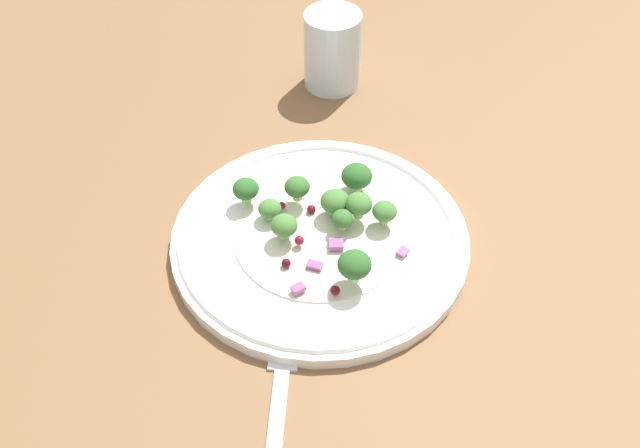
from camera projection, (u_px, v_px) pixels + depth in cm
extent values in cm
cube|color=brown|center=(320.00, 232.00, 72.14)|extent=(180.00, 180.00, 2.00)
cylinder|color=white|center=(320.00, 240.00, 69.26)|extent=(27.21, 27.21, 1.20)
torus|color=white|center=(320.00, 235.00, 68.83)|extent=(26.04, 26.04, 1.00)
cylinder|color=white|center=(320.00, 235.00, 68.76)|extent=(15.78, 15.78, 0.20)
cylinder|color=#ADD18E|center=(356.00, 186.00, 72.33)|extent=(1.10, 1.10, 1.10)
ellipsoid|color=#2D6028|center=(357.00, 176.00, 71.38)|extent=(2.95, 2.95, 2.21)
cylinder|color=#8EB77A|center=(335.00, 211.00, 69.97)|extent=(1.01, 1.01, 1.01)
ellipsoid|color=#477A38|center=(335.00, 201.00, 69.10)|extent=(2.70, 2.70, 2.03)
cylinder|color=#ADD18E|center=(297.00, 195.00, 70.76)|extent=(0.89, 0.89, 0.89)
ellipsoid|color=#386B2D|center=(297.00, 187.00, 70.00)|extent=(2.37, 2.37, 1.78)
cylinder|color=#ADD18E|center=(358.00, 212.00, 69.20)|extent=(0.93, 0.93, 0.93)
ellipsoid|color=#477A38|center=(359.00, 204.00, 68.41)|extent=(2.47, 2.47, 1.85)
cylinder|color=#8EB77A|center=(342.00, 225.00, 68.39)|extent=(0.74, 0.74, 0.74)
ellipsoid|color=#386B2D|center=(342.00, 219.00, 67.76)|extent=(1.96, 1.96, 1.47)
cylinder|color=#8EB77A|center=(270.00, 216.00, 69.86)|extent=(0.80, 0.80, 0.80)
ellipsoid|color=#477A38|center=(270.00, 209.00, 69.17)|extent=(2.14, 2.14, 1.61)
cylinder|color=#9EC684|center=(354.00, 275.00, 63.88)|extent=(1.08, 1.08, 1.08)
ellipsoid|color=#2D6028|center=(355.00, 264.00, 62.95)|extent=(2.89, 2.89, 2.17)
cylinder|color=#9EC684|center=(247.00, 197.00, 71.03)|extent=(0.93, 0.93, 0.93)
ellipsoid|color=#2D6028|center=(246.00, 189.00, 70.23)|extent=(2.47, 2.47, 1.86)
cylinder|color=#8EB77A|center=(285.00, 234.00, 67.71)|extent=(0.91, 0.91, 0.91)
ellipsoid|color=#477A38|center=(284.00, 225.00, 66.93)|extent=(2.41, 2.41, 1.81)
cylinder|color=#8EB77A|center=(384.00, 219.00, 68.98)|extent=(0.85, 0.85, 0.85)
ellipsoid|color=#477A38|center=(385.00, 211.00, 68.25)|extent=(2.26, 2.26, 1.69)
sphere|color=maroon|center=(298.00, 240.00, 67.16)|extent=(0.86, 0.86, 0.86)
sphere|color=#4C0A14|center=(335.00, 290.00, 63.19)|extent=(0.84, 0.84, 0.84)
sphere|color=maroon|center=(311.00, 210.00, 70.31)|extent=(0.84, 0.84, 0.84)
sphere|color=#4C0A14|center=(290.00, 264.00, 65.57)|extent=(0.83, 0.83, 0.83)
sphere|color=maroon|center=(282.00, 206.00, 70.37)|extent=(0.74, 0.74, 0.74)
cube|color=#934C84|center=(403.00, 252.00, 66.76)|extent=(1.27, 1.06, 0.32)
cube|color=#934C84|center=(315.00, 265.00, 65.67)|extent=(1.02, 1.46, 0.35)
cube|color=#934C84|center=(336.00, 244.00, 67.21)|extent=(1.65, 1.67, 0.50)
cube|color=#934C84|center=(298.00, 288.00, 63.64)|extent=(1.37, 1.29, 0.47)
cube|color=#843D75|center=(329.00, 201.00, 71.59)|extent=(1.55, 1.35, 0.48)
cube|color=silver|center=(284.00, 351.00, 61.16)|extent=(4.23, 3.55, 0.50)
cylinder|color=silver|center=(332.00, 50.00, 84.34)|extent=(6.41, 6.41, 8.79)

